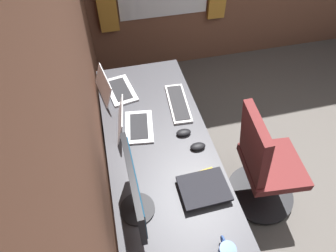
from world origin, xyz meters
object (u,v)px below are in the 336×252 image
(laptop_left, at_px, (132,124))
(mouse_spare, at_px, (184,133))
(mouse_main, at_px, (198,146))
(monitor_primary, at_px, (134,189))
(book_stack_near, at_px, (204,188))
(keyboard_main, at_px, (178,103))
(coffee_mug, at_px, (227,251))
(office_chair, at_px, (263,167))
(laptop_leftmost, at_px, (114,88))
(drawer_pedestal, at_px, (149,143))

(laptop_left, height_order, mouse_spare, laptop_left)
(mouse_main, bearing_deg, laptop_left, 54.93)
(monitor_primary, distance_m, laptop_left, 0.65)
(laptop_left, distance_m, mouse_spare, 0.37)
(mouse_spare, bearing_deg, book_stack_near, -179.99)
(keyboard_main, bearing_deg, mouse_spare, 172.12)
(mouse_spare, height_order, coffee_mug, coffee_mug)
(laptop_left, height_order, keyboard_main, laptop_left)
(office_chair, bearing_deg, monitor_primary, 104.07)
(laptop_leftmost, distance_m, mouse_main, 0.84)
(drawer_pedestal, xyz_separation_m, monitor_primary, (-0.75, 0.19, 0.61))
(monitor_primary, relative_size, book_stack_near, 1.72)
(laptop_left, xyz_separation_m, book_stack_near, (-0.59, -0.34, -0.02))
(mouse_spare, bearing_deg, drawer_pedestal, 37.39)
(drawer_pedestal, distance_m, coffee_mug, 1.20)
(mouse_main, height_order, office_chair, office_chair)
(keyboard_main, distance_m, office_chair, 0.80)
(keyboard_main, distance_m, mouse_main, 0.44)
(drawer_pedestal, bearing_deg, laptop_left, 135.99)
(monitor_primary, bearing_deg, laptop_leftmost, 0.76)
(keyboard_main, xyz_separation_m, book_stack_near, (-0.75, 0.04, 0.02))
(laptop_leftmost, bearing_deg, drawer_pedestal, -142.69)
(coffee_mug, bearing_deg, laptop_leftmost, 16.61)
(laptop_left, xyz_separation_m, office_chair, (-0.37, -0.91, -0.32))
(laptop_leftmost, distance_m, book_stack_near, 1.08)
(laptop_left, xyz_separation_m, keyboard_main, (0.16, -0.38, -0.04))
(mouse_main, relative_size, coffee_mug, 0.83)
(laptop_left, distance_m, coffee_mug, 1.02)
(drawer_pedestal, distance_m, book_stack_near, 0.86)
(mouse_main, xyz_separation_m, book_stack_near, (-0.31, 0.06, 0.01))
(laptop_leftmost, height_order, coffee_mug, laptop_leftmost)
(mouse_spare, bearing_deg, mouse_main, -156.79)
(drawer_pedestal, distance_m, laptop_leftmost, 0.55)
(monitor_primary, bearing_deg, mouse_spare, -40.36)
(laptop_left, distance_m, office_chair, 1.03)
(mouse_main, relative_size, mouse_spare, 1.00)
(book_stack_near, bearing_deg, drawer_pedestal, 16.25)
(monitor_primary, bearing_deg, drawer_pedestal, -14.52)
(office_chair, bearing_deg, laptop_left, 67.56)
(drawer_pedestal, xyz_separation_m, laptop_left, (-0.13, 0.13, 0.43))
(monitor_primary, bearing_deg, coffee_mug, -131.39)
(mouse_main, relative_size, office_chair, 0.11)
(laptop_leftmost, bearing_deg, office_chair, -128.43)
(keyboard_main, bearing_deg, monitor_primary, 150.11)
(drawer_pedestal, height_order, mouse_spare, mouse_spare)
(mouse_main, bearing_deg, drawer_pedestal, 33.09)
(monitor_primary, height_order, mouse_main, monitor_primary)
(laptop_left, xyz_separation_m, coffee_mug, (-0.97, -0.33, -0.00))
(laptop_left, bearing_deg, laptop_leftmost, 10.97)
(laptop_left, distance_m, mouse_main, 0.49)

